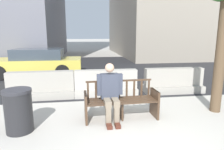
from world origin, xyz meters
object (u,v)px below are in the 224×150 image
object	(u,v)px
jersey_barrier_centre	(106,85)
trash_bin	(19,111)
jersey_barrier_left	(41,87)
jersey_barrier_right	(173,82)
street_bench	(121,102)
seated_person	(110,91)
car_taxi_near	(36,62)

from	to	relation	value
jersey_barrier_centre	trash_bin	distance (m)	3.02
jersey_barrier_left	jersey_barrier_right	xyz separation A→B (m)	(4.34, 0.02, 0.00)
street_bench	jersey_barrier_centre	xyz separation A→B (m)	(-0.14, 1.89, -0.06)
seated_person	jersey_barrier_centre	distance (m)	1.99
seated_person	jersey_barrier_centre	bearing A→B (deg)	86.34
jersey_barrier_right	trash_bin	bearing A→B (deg)	-152.50
trash_bin	seated_person	bearing A→B (deg)	8.69
street_bench	car_taxi_near	bearing A→B (deg)	118.99
street_bench	car_taxi_near	xyz separation A→B (m)	(-3.08, 5.56, 0.27)
jersey_barrier_left	car_taxi_near	distance (m)	3.81
jersey_barrier_right	trash_bin	xyz separation A→B (m)	(-4.35, -2.26, 0.10)
street_bench	car_taxi_near	world-z (taller)	car_taxi_near
seated_person	jersey_barrier_right	bearing A→B (deg)	38.85
jersey_barrier_left	trash_bin	world-z (taller)	trash_bin
jersey_barrier_left	car_taxi_near	xyz separation A→B (m)	(-0.93, 3.68, 0.32)
jersey_barrier_right	trash_bin	distance (m)	4.90
trash_bin	jersey_barrier_centre	bearing A→B (deg)	47.93
jersey_barrier_centre	car_taxi_near	distance (m)	4.72
jersey_barrier_centre	jersey_barrier_right	world-z (taller)	same
jersey_barrier_right	jersey_barrier_centre	bearing A→B (deg)	-179.45
jersey_barrier_right	seated_person	bearing A→B (deg)	-141.15
seated_person	car_taxi_near	bearing A→B (deg)	116.62
jersey_barrier_centre	jersey_barrier_left	world-z (taller)	same
street_bench	seated_person	world-z (taller)	seated_person
jersey_barrier_centre	car_taxi_near	xyz separation A→B (m)	(-2.94, 3.68, 0.32)
jersey_barrier_left	seated_person	bearing A→B (deg)	-45.82
street_bench	jersey_barrier_left	bearing A→B (deg)	138.85
jersey_barrier_centre	jersey_barrier_left	distance (m)	2.02
jersey_barrier_left	jersey_barrier_right	bearing A→B (deg)	0.31
jersey_barrier_left	jersey_barrier_right	world-z (taller)	same
street_bench	trash_bin	size ratio (longest dim) A/B	1.93
jersey_barrier_right	trash_bin	world-z (taller)	trash_bin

